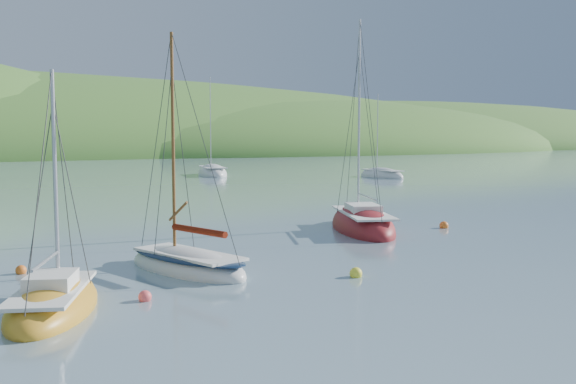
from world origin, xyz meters
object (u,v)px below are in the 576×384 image
sailboat_yellow (53,305)px  distant_sloop_b (212,174)px  sloop_red (362,226)px  daysailer_white (187,265)px  distant_sloop_d (382,176)px

sailboat_yellow → distant_sloop_b: (29.32, 55.11, 0.04)m
sloop_red → sailboat_yellow: bearing=-130.9°
sloop_red → sailboat_yellow: (-16.93, -8.03, -0.05)m
sloop_red → daysailer_white: bearing=-133.9°
sailboat_yellow → distant_sloop_b: 62.42m
sloop_red → distant_sloop_d: size_ratio=1.10×
daysailer_white → distant_sloop_b: bearing=49.7°
sailboat_yellow → distant_sloop_d: distant_sloop_d is taller
daysailer_white → sloop_red: bearing=6.9°
sailboat_yellow → distant_sloop_d: 61.17m
sloop_red → distant_sloop_b: distant_sloop_b is taller
sailboat_yellow → distant_sloop_b: bearing=86.0°
distant_sloop_b → distant_sloop_d: distant_sloop_b is taller
sailboat_yellow → sloop_red: bearing=49.4°
distant_sloop_b → daysailer_white: bearing=-99.9°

